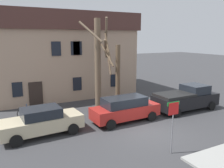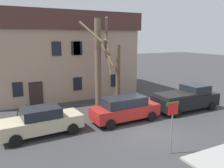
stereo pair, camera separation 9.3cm
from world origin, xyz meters
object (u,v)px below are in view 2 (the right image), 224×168
(tree_bare_mid, at_px, (116,74))
(pickup_truck_black, at_px, (186,98))
(tree_bare_near, at_px, (98,61))
(street_sign_pole, at_px, (172,118))
(building_main, at_px, (59,54))
(car_red_wagon, at_px, (125,109))
(bicycle_leaning, at_px, (30,112))
(car_beige_sedan, at_px, (41,121))

(tree_bare_mid, distance_m, pickup_truck_black, 5.93)
(tree_bare_near, bearing_deg, street_sign_pole, -90.61)
(building_main, bearing_deg, pickup_truck_black, -55.95)
(car_red_wagon, xyz_separation_m, bicycle_leaning, (-5.75, 3.97, -0.54))
(tree_bare_near, distance_m, tree_bare_mid, 1.86)
(building_main, relative_size, street_sign_pole, 5.33)
(car_beige_sedan, bearing_deg, car_red_wagon, -3.01)
(tree_bare_mid, xyz_separation_m, street_sign_pole, (-1.11, -7.84, -1.01))
(building_main, distance_m, tree_bare_mid, 8.53)
(car_beige_sedan, bearing_deg, street_sign_pole, -45.31)
(car_red_wagon, relative_size, street_sign_pole, 1.80)
(pickup_truck_black, bearing_deg, bicycle_leaning, 160.96)
(car_red_wagon, distance_m, pickup_truck_black, 5.69)
(pickup_truck_black, xyz_separation_m, street_sign_pole, (-5.98, -5.08, 0.93))
(street_sign_pole, xyz_separation_m, bicycle_leaning, (-5.46, 9.02, -1.52))
(street_sign_pole, relative_size, bicycle_leaning, 1.53)
(building_main, xyz_separation_m, pickup_truck_black, (7.33, -10.85, -3.13))
(car_beige_sedan, bearing_deg, pickup_truck_black, -1.37)
(bicycle_leaning, bearing_deg, building_main, 59.23)
(tree_bare_near, height_order, street_sign_pole, tree_bare_near)
(car_beige_sedan, height_order, pickup_truck_black, pickup_truck_black)
(building_main, relative_size, car_red_wagon, 2.96)
(tree_bare_near, distance_m, pickup_truck_black, 7.68)
(bicycle_leaning, bearing_deg, tree_bare_mid, -10.17)
(bicycle_leaning, bearing_deg, car_beige_sedan, -87.37)
(pickup_truck_black, bearing_deg, car_red_wagon, -179.76)
(street_sign_pole, bearing_deg, pickup_truck_black, 40.33)
(pickup_truck_black, height_order, street_sign_pole, street_sign_pole)
(tree_bare_mid, bearing_deg, building_main, 106.95)
(tree_bare_mid, xyz_separation_m, car_red_wagon, (-0.82, -2.79, -1.99))
(car_beige_sedan, relative_size, pickup_truck_black, 0.89)
(building_main, xyz_separation_m, car_beige_sedan, (-3.94, -10.58, -3.25))
(building_main, height_order, tree_bare_mid, building_main)
(tree_bare_near, height_order, bicycle_leaning, tree_bare_near)
(street_sign_pole, distance_m, bicycle_leaning, 10.65)
(car_red_wagon, bearing_deg, bicycle_leaning, 145.36)
(car_red_wagon, height_order, street_sign_pole, street_sign_pole)
(bicycle_leaning, bearing_deg, pickup_truck_black, -19.04)
(building_main, bearing_deg, street_sign_pole, -85.15)
(tree_bare_mid, relative_size, car_red_wagon, 1.27)
(building_main, relative_size, tree_bare_near, 1.97)
(building_main, relative_size, car_beige_sedan, 2.97)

